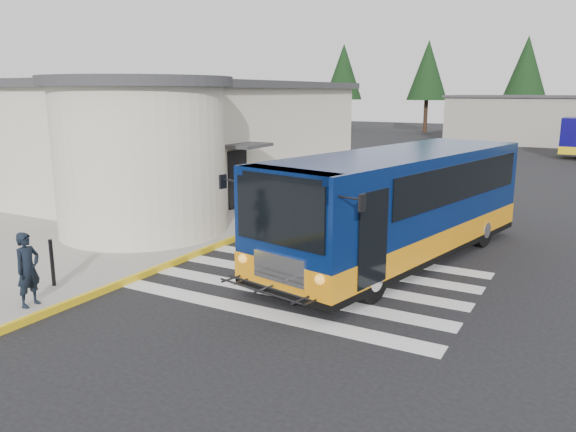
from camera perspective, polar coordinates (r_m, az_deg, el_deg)
The scene contains 9 objects.
ground at distance 14.41m, azimuth 5.11°, elevation -5.74°, with size 140.00×140.00×0.00m, color black.
sidewalk at distance 22.45m, azimuth -11.87°, elevation 0.87°, with size 10.00×34.00×0.15m, color gray.
curb_strip at distance 19.61m, azimuth -0.87°, elevation -0.52°, with size 0.12×34.00×0.16m, color gold.
station_building at distance 25.49m, azimuth -10.97°, elevation 7.94°, with size 12.70×18.70×4.80m.
crosswalk at distance 13.93m, azimuth 1.86°, elevation -6.32°, with size 8.00×5.35×0.01m.
transit_bus at distance 15.39m, azimuth 11.18°, elevation 0.68°, with size 5.16×10.76×2.95m.
pedestrian_a at distance 12.75m, azimuth -24.92°, elevation -4.95°, with size 0.57×0.38×1.57m, color black.
pedestrian_b at distance 16.89m, azimuth -10.76°, elevation 0.33°, with size 0.83×0.64×1.70m, color black.
bollard at distance 13.91m, azimuth -22.84°, elevation -4.38°, with size 0.09×0.09×1.09m, color black.
Camera 1 is at (5.55, -12.52, 4.51)m, focal length 35.00 mm.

